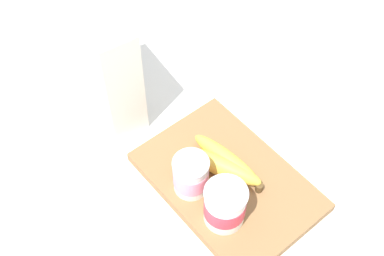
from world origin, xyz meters
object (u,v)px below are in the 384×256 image
cutting_board (227,181)px  spoon (344,254)px  cereal_box (105,66)px  banana_bunch (223,164)px  yogurt_cup_front (225,205)px  yogurt_cup_back (191,175)px

cutting_board → spoon: (-0.23, -0.06, -0.01)m
cereal_box → banana_bunch: 0.30m
yogurt_cup_front → banana_bunch: 0.10m
cutting_board → spoon: bearing=-165.6°
yogurt_cup_back → banana_bunch: 0.07m
cereal_box → spoon: size_ratio=1.85×
cutting_board → banana_bunch: bearing=-16.8°
yogurt_cup_front → spoon: (-0.18, -0.12, -0.06)m
yogurt_cup_front → cutting_board: bearing=-46.9°
yogurt_cup_front → banana_bunch: (0.08, -0.07, -0.02)m
cutting_board → banana_bunch: banana_bunch is taller
cereal_box → spoon: bearing=-160.7°
spoon → banana_bunch: bearing=12.0°
yogurt_cup_back → spoon: (-0.26, -0.12, -0.06)m
cereal_box → spoon: cereal_box is taller
yogurt_cup_back → banana_bunch: yogurt_cup_back is taller
yogurt_cup_front → yogurt_cup_back: yogurt_cup_front is taller
cutting_board → yogurt_cup_front: size_ratio=3.90×
cutting_board → spoon: size_ratio=2.48×
spoon → cutting_board: bearing=14.4°
cereal_box → banana_bunch: bearing=-160.1°
yogurt_cup_back → banana_bunch: size_ratio=0.47×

